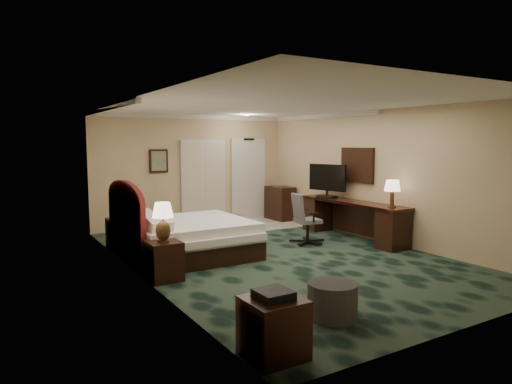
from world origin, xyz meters
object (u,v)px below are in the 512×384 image
side_table (273,328)px  ottoman (332,300)px  bed_bench (239,232)px  nightstand_far (120,233)px  tv (327,181)px  lamp_far (119,201)px  desk (352,220)px  bed (189,239)px  minibar (280,203)px  lamp_near (163,222)px  nightstand_near (164,260)px  desk_chair (308,218)px

side_table → ottoman: bearing=22.3°
bed_bench → side_table: 4.88m
nightstand_far → ottoman: 5.00m
tv → ottoman: bearing=-143.0°
lamp_far → side_table: lamp_far is taller
nightstand_far → side_table: bearing=-89.5°
side_table → desk: size_ratio=0.21×
tv → lamp_far: bearing=153.7°
bed → minibar: minibar is taller
bed_bench → desk: desk is taller
side_table → tv: bearing=45.5°
lamp_near → minibar: 5.74m
lamp_near → desk: 4.54m
lamp_far → bed_bench: 2.42m
bed_bench → nightstand_far: bearing=166.5°
desk → nightstand_far: bearing=159.4°
lamp_far → ottoman: size_ratio=1.19×
nightstand_near → desk_chair: desk_chair is taller
lamp_near → desk_chair: (3.35, 0.89, -0.36)m
bed → desk_chair: bearing=-5.7°
nightstand_near → ottoman: 2.71m
lamp_far → minibar: 4.62m
lamp_near → ottoman: 2.75m
nightstand_near → desk: (4.43, 0.75, 0.11)m
bed → lamp_near: lamp_near is taller
bed → tv: (3.50, 0.41, 0.85)m
ottoman → side_table: (-1.12, -0.46, 0.08)m
nightstand_far → lamp_far: (0.00, 0.05, 0.63)m
bed → bed_bench: (1.25, 0.42, -0.08)m
desk → ottoman: bearing=-135.6°
nightstand_near → side_table: size_ratio=1.02×
desk → desk_chair: desk_chair is taller
nightstand_near → desk_chair: 3.45m
desk → lamp_near: bearing=-169.8°
bed_bench → desk_chair: (1.21, -0.66, 0.27)m
lamp_near → bed_bench: size_ratio=0.41×
nightstand_far → lamp_far: bearing=87.4°
lamp_near → minibar: lamp_near is taller
bed_bench → tv: bearing=9.2°
tv → minibar: tv is taller
nightstand_far → desk_chair: bearing=-25.2°
nightstand_near → tv: tv is taller
desk_chair → ottoman: bearing=-114.4°
nightstand_far → tv: bearing=-11.9°
lamp_near → side_table: size_ratio=1.02×
lamp_far → nightstand_far: bearing=-92.6°
bed_bench → desk_chair: 1.41m
ottoman → desk_chair: (2.17, 3.29, 0.30)m
side_table → nightstand_near: bearing=90.8°
lamp_far → lamp_near: bearing=-90.3°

